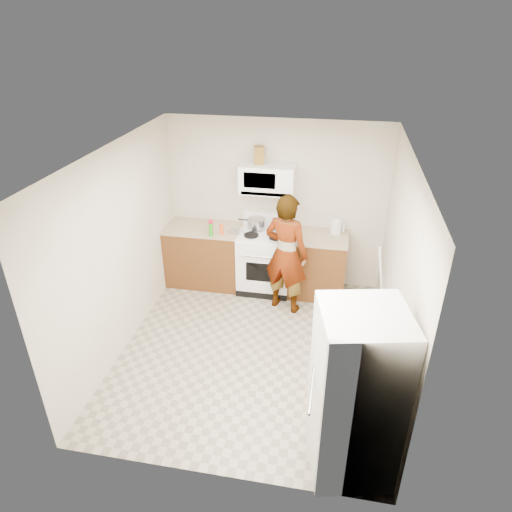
% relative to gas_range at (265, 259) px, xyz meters
% --- Properties ---
extents(floor, '(3.60, 3.60, 0.00)m').
position_rel_gas_range_xyz_m(floor, '(0.10, -1.48, -0.49)').
color(floor, gray).
rests_on(floor, ground).
extents(back_wall, '(3.20, 0.02, 2.50)m').
position_rel_gas_range_xyz_m(back_wall, '(0.10, 0.31, 0.76)').
color(back_wall, beige).
rests_on(back_wall, floor).
extents(right_wall, '(0.02, 3.60, 2.50)m').
position_rel_gas_range_xyz_m(right_wall, '(1.69, -1.48, 0.76)').
color(right_wall, beige).
rests_on(right_wall, floor).
extents(cabinet_left, '(1.12, 0.62, 0.90)m').
position_rel_gas_range_xyz_m(cabinet_left, '(-0.94, 0.01, -0.04)').
color(cabinet_left, '#5B3115').
rests_on(cabinet_left, floor).
extents(counter_left, '(1.14, 0.64, 0.03)m').
position_rel_gas_range_xyz_m(counter_left, '(-0.94, 0.01, 0.43)').
color(counter_left, tan).
rests_on(counter_left, cabinet_left).
extents(cabinet_right, '(0.80, 0.62, 0.90)m').
position_rel_gas_range_xyz_m(cabinet_right, '(0.78, 0.01, -0.04)').
color(cabinet_right, '#5B3115').
rests_on(cabinet_right, floor).
extents(counter_right, '(0.82, 0.64, 0.03)m').
position_rel_gas_range_xyz_m(counter_right, '(0.78, 0.01, 0.43)').
color(counter_right, tan).
rests_on(counter_right, cabinet_right).
extents(gas_range, '(0.76, 0.65, 1.13)m').
position_rel_gas_range_xyz_m(gas_range, '(0.00, 0.00, 0.00)').
color(gas_range, white).
rests_on(gas_range, floor).
extents(microwave, '(0.76, 0.38, 0.40)m').
position_rel_gas_range_xyz_m(microwave, '(0.00, 0.13, 1.21)').
color(microwave, white).
rests_on(microwave, back_wall).
extents(person, '(0.72, 0.59, 1.72)m').
position_rel_gas_range_xyz_m(person, '(0.37, -0.48, 0.37)').
color(person, tan).
rests_on(person, floor).
extents(fridge, '(0.83, 0.83, 1.70)m').
position_rel_gas_range_xyz_m(fridge, '(1.28, -2.92, 0.36)').
color(fridge, beige).
rests_on(fridge, floor).
extents(kettle, '(0.21, 0.21, 0.19)m').
position_rel_gas_range_xyz_m(kettle, '(1.00, 0.16, 0.54)').
color(kettle, silver).
rests_on(kettle, counter_right).
extents(jug, '(0.17, 0.17, 0.24)m').
position_rel_gas_range_xyz_m(jug, '(-0.13, 0.16, 1.53)').
color(jug, brown).
rests_on(jug, microwave).
extents(saucepan, '(0.30, 0.30, 0.14)m').
position_rel_gas_range_xyz_m(saucepan, '(-0.15, 0.09, 0.54)').
color(saucepan, '#AFAFB3').
rests_on(saucepan, gas_range).
extents(tray, '(0.29, 0.25, 0.05)m').
position_rel_gas_range_xyz_m(tray, '(0.20, -0.06, 0.47)').
color(tray, silver).
rests_on(tray, gas_range).
extents(bottle_spray, '(0.08, 0.08, 0.22)m').
position_rel_gas_range_xyz_m(bottle_spray, '(-0.75, -0.21, 0.56)').
color(bottle_spray, red).
rests_on(bottle_spray, counter_left).
extents(bottle_hot_sauce, '(0.07, 0.07, 0.16)m').
position_rel_gas_range_xyz_m(bottle_hot_sauce, '(-0.60, -0.19, 0.53)').
color(bottle_hot_sauce, '#E94B19').
rests_on(bottle_hot_sauce, counter_left).
extents(bottle_green_cap, '(0.07, 0.07, 0.18)m').
position_rel_gas_range_xyz_m(bottle_green_cap, '(-0.74, -0.26, 0.54)').
color(bottle_green_cap, '#1E961B').
rests_on(bottle_green_cap, counter_left).
extents(pot_lid, '(0.28, 0.28, 0.01)m').
position_rel_gas_range_xyz_m(pot_lid, '(-0.43, -0.05, 0.46)').
color(pot_lid, silver).
rests_on(pot_lid, counter_left).
extents(broom, '(0.24, 0.16, 1.22)m').
position_rel_gas_range_xyz_m(broom, '(1.64, -0.72, 0.13)').
color(broom, white).
rests_on(broom, floor).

